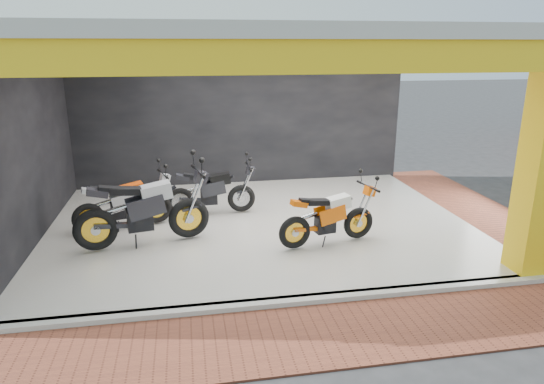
% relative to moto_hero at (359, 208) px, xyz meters
% --- Properties ---
extents(ground, '(80.00, 80.00, 0.00)m').
position_rel_moto_hero_xyz_m(ground, '(-1.59, -0.85, -0.68)').
color(ground, '#2D2D30').
rests_on(ground, ground).
extents(showroom_floor, '(8.00, 6.00, 0.10)m').
position_rel_moto_hero_xyz_m(showroom_floor, '(-1.59, 1.15, -0.63)').
color(showroom_floor, white).
rests_on(showroom_floor, ground).
extents(showroom_ceiling, '(8.40, 6.40, 0.20)m').
position_rel_moto_hero_xyz_m(showroom_ceiling, '(-1.59, 1.15, 2.92)').
color(showroom_ceiling, beige).
rests_on(showroom_ceiling, corner_column).
extents(back_wall, '(8.20, 0.20, 3.50)m').
position_rel_moto_hero_xyz_m(back_wall, '(-1.59, 4.25, 1.07)').
color(back_wall, black).
rests_on(back_wall, ground).
extents(left_wall, '(0.20, 6.20, 3.50)m').
position_rel_moto_hero_xyz_m(left_wall, '(-5.69, 1.15, 1.07)').
color(left_wall, black).
rests_on(left_wall, ground).
extents(corner_column, '(0.50, 0.50, 3.50)m').
position_rel_moto_hero_xyz_m(corner_column, '(2.16, -1.60, 1.07)').
color(corner_column, yellow).
rests_on(corner_column, ground).
extents(header_beam_front, '(8.40, 0.30, 0.40)m').
position_rel_moto_hero_xyz_m(header_beam_front, '(-1.59, -1.85, 2.62)').
color(header_beam_front, yellow).
rests_on(header_beam_front, corner_column).
extents(header_beam_right, '(0.30, 6.40, 0.40)m').
position_rel_moto_hero_xyz_m(header_beam_right, '(2.41, 1.15, 2.62)').
color(header_beam_right, yellow).
rests_on(header_beam_right, corner_column).
extents(floor_kerb, '(8.00, 0.20, 0.10)m').
position_rel_moto_hero_xyz_m(floor_kerb, '(-1.59, -1.87, -0.63)').
color(floor_kerb, white).
rests_on(floor_kerb, ground).
extents(paver_front, '(9.00, 1.40, 0.03)m').
position_rel_moto_hero_xyz_m(paver_front, '(-1.59, -2.65, -0.67)').
color(paver_front, brown).
rests_on(paver_front, ground).
extents(paver_right, '(1.40, 7.00, 0.03)m').
position_rel_moto_hero_xyz_m(paver_right, '(3.21, 1.15, -0.67)').
color(paver_right, brown).
rests_on(paver_right, ground).
extents(moto_hero, '(2.01, 1.07, 1.17)m').
position_rel_moto_hero_xyz_m(moto_hero, '(0.00, 0.00, 0.00)').
color(moto_hero, '#EB5D09').
rests_on(moto_hero, showroom_floor).
extents(moto_row_a, '(2.55, 1.35, 1.48)m').
position_rel_moto_hero_xyz_m(moto_row_a, '(-2.96, 0.56, 0.16)').
color(moto_row_a, black).
rests_on(moto_row_a, showroom_floor).
extents(moto_row_b, '(1.91, 0.71, 1.17)m').
position_rel_moto_hero_xyz_m(moto_row_b, '(-1.87, 1.81, 0.00)').
color(moto_row_b, black).
rests_on(moto_row_b, showroom_floor).
extents(moto_row_c, '(2.06, 1.23, 1.18)m').
position_rel_moto_hero_xyz_m(moto_row_c, '(-3.56, 1.44, 0.01)').
color(moto_row_c, '#ACAFB4').
rests_on(moto_row_c, showroom_floor).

